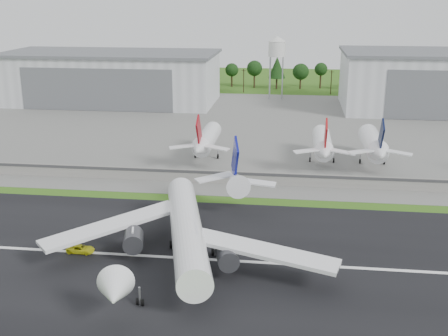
# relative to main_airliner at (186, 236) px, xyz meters

# --- Properties ---
(ground) EXTENTS (600.00, 600.00, 0.00)m
(ground) POSITION_rel_main_airliner_xyz_m (15.15, -9.58, -4.89)
(ground) COLOR #2B5714
(ground) RESTS_ON ground
(runway) EXTENTS (320.00, 60.00, 0.10)m
(runway) POSITION_rel_main_airliner_xyz_m (15.15, 0.42, -4.84)
(runway) COLOR black
(runway) RESTS_ON ground
(runway_centerline) EXTENTS (220.00, 1.00, 0.02)m
(runway_centerline) POSITION_rel_main_airliner_xyz_m (15.15, 0.42, -4.78)
(runway_centerline) COLOR white
(runway_centerline) RESTS_ON runway
(apron) EXTENTS (320.00, 150.00, 0.10)m
(apron) POSITION_rel_main_airliner_xyz_m (15.15, 110.42, -4.84)
(apron) COLOR slate
(apron) RESTS_ON ground
(blast_fence) EXTENTS (240.00, 0.61, 3.50)m
(blast_fence) POSITION_rel_main_airliner_xyz_m (15.15, 45.41, -3.09)
(blast_fence) COLOR gray
(blast_fence) RESTS_ON ground
(hangar_west) EXTENTS (97.00, 44.00, 23.20)m
(hangar_west) POSITION_rel_main_airliner_xyz_m (-64.85, 155.34, 6.74)
(hangar_west) COLOR silver
(hangar_west) RESTS_ON ground
(water_tower) EXTENTS (8.40, 8.40, 29.40)m
(water_tower) POSITION_rel_main_airliner_xyz_m (10.15, 175.42, 19.66)
(water_tower) COLOR #99999E
(water_tower) RESTS_ON ground
(utility_poles) EXTENTS (230.00, 3.00, 12.00)m
(utility_poles) POSITION_rel_main_airliner_xyz_m (15.15, 190.42, -4.89)
(utility_poles) COLOR black
(utility_poles) RESTS_ON ground
(treeline) EXTENTS (320.00, 16.00, 22.00)m
(treeline) POSITION_rel_main_airliner_xyz_m (15.15, 205.42, -4.89)
(treeline) COLOR black
(treeline) RESTS_ON ground
(main_airliner) EXTENTS (55.54, 58.58, 18.17)m
(main_airliner) POSITION_rel_main_airliner_xyz_m (0.00, 0.00, 0.00)
(main_airliner) COLOR white
(main_airliner) RESTS_ON runway
(ground_vehicle) EXTENTS (5.39, 2.50, 1.50)m
(ground_vehicle) POSITION_rel_main_airliner_xyz_m (-20.91, 0.27, -4.05)
(ground_vehicle) COLOR yellow
(ground_vehicle) RESTS_ON runway
(parked_jet_red_a) EXTENTS (7.36, 31.29, 16.55)m
(parked_jet_red_a) POSITION_rel_main_airliner_xyz_m (-6.85, 66.96, 1.15)
(parked_jet_red_a) COLOR white
(parked_jet_red_a) RESTS_ON ground
(parked_jet_red_b) EXTENTS (7.36, 31.29, 16.53)m
(parked_jet_red_b) POSITION_rel_main_airliner_xyz_m (28.03, 66.96, 1.14)
(parked_jet_red_b) COLOR white
(parked_jet_red_b) RESTS_ON ground
(parked_jet_navy) EXTENTS (7.36, 31.29, 16.85)m
(parked_jet_navy) POSITION_rel_main_airliner_xyz_m (42.72, 67.01, 1.44)
(parked_jet_navy) COLOR white
(parked_jet_navy) RESTS_ON ground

